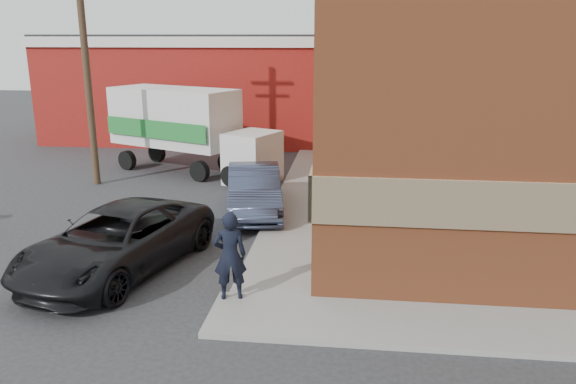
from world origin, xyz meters
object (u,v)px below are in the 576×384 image
(brick_building, at_px, (542,62))
(utility_pole, at_px, (86,58))
(man, at_px, (230,256))
(suv_a, at_px, (117,240))
(sedan, at_px, (254,190))
(warehouse, at_px, (205,86))
(box_truck, at_px, (187,125))

(brick_building, xyz_separation_m, utility_pole, (-16.00, 0.00, 0.06))
(man, height_order, suv_a, man)
(man, bearing_deg, utility_pole, -66.76)
(brick_building, relative_size, suv_a, 3.28)
(utility_pole, bearing_deg, sedan, -23.59)
(brick_building, bearing_deg, warehouse, 142.80)
(man, bearing_deg, sedan, -99.62)
(brick_building, bearing_deg, box_truck, 170.26)
(warehouse, relative_size, utility_pole, 1.81)
(sedan, height_order, suv_a, suv_a)
(warehouse, relative_size, box_truck, 2.25)
(sedan, bearing_deg, warehouse, 99.41)
(brick_building, distance_m, suv_a, 14.70)
(brick_building, height_order, utility_pole, brick_building)
(warehouse, height_order, sedan, warehouse)
(utility_pole, distance_m, suv_a, 9.77)
(utility_pole, xyz_separation_m, suv_a, (4.21, -7.87, -3.97))
(man, xyz_separation_m, suv_a, (-3.09, 1.38, -0.31))
(brick_building, height_order, man, brick_building)
(warehouse, xyz_separation_m, man, (5.80, -20.25, -1.73))
(utility_pole, height_order, box_truck, utility_pole)
(man, bearing_deg, warehouse, -89.06)
(man, height_order, sedan, man)
(utility_pole, bearing_deg, brick_building, -0.02)
(warehouse, height_order, box_truck, warehouse)
(warehouse, relative_size, man, 8.48)
(utility_pole, bearing_deg, warehouse, 82.23)
(warehouse, distance_m, utility_pole, 11.27)
(warehouse, xyz_separation_m, utility_pole, (-1.50, -11.00, 1.93))
(man, xyz_separation_m, sedan, (-0.60, 6.32, -0.32))
(suv_a, bearing_deg, utility_pole, 133.62)
(brick_building, relative_size, utility_pole, 2.03)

